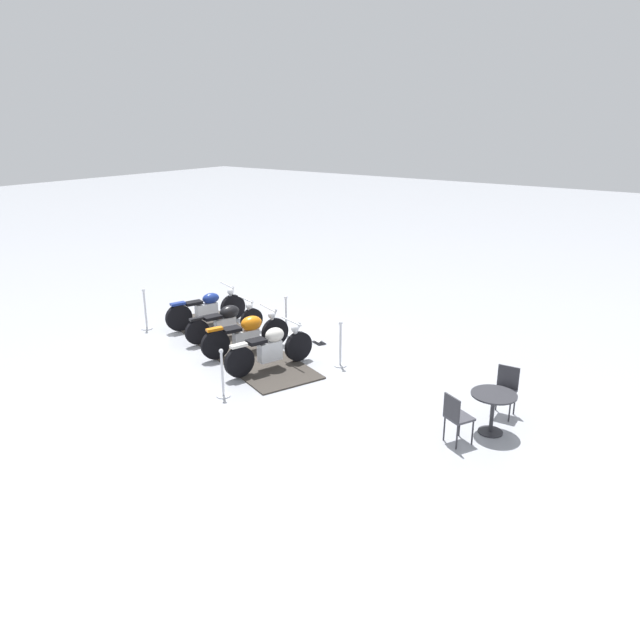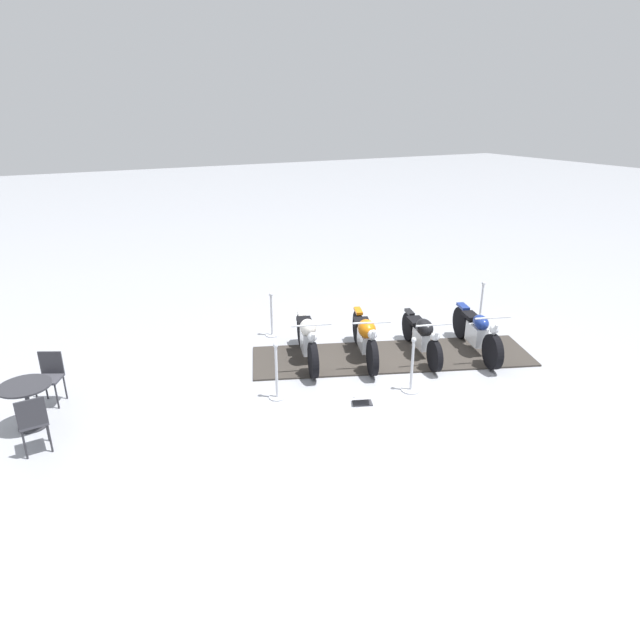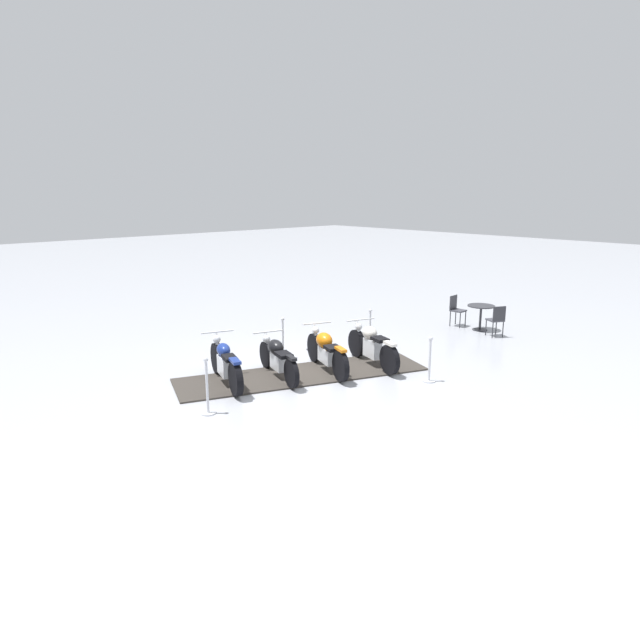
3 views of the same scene
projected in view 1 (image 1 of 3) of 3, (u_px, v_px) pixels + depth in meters
ground_plane at (236, 346)px, 14.96m from camera, size 80.00×80.00×0.00m
display_platform at (236, 345)px, 14.95m from camera, size 5.92×3.48×0.04m
motorcycle_cream at (271, 348)px, 13.41m from camera, size 0.94×2.16×1.01m
motorcycle_copper at (247, 333)px, 14.35m from camera, size 1.02×2.16×1.02m
motorcycle_black at (227, 320)px, 15.30m from camera, size 0.90×2.11×0.92m
motorcycle_navy at (207, 309)px, 16.22m from camera, size 0.99×2.20×1.03m
stanchion_right_mid at (286, 323)px, 15.60m from camera, size 0.35×0.35×1.06m
stanchion_left_rear at (146, 315)px, 16.03m from camera, size 0.29×0.29×1.11m
stanchion_left_front at (223, 380)px, 12.16m from camera, size 0.29×0.29×1.03m
stanchion_right_front at (340, 350)px, 13.65m from camera, size 0.29×0.29×1.07m
info_placard at (319, 341)px, 15.11m from camera, size 0.39×0.32×0.20m
cafe_table at (493, 403)px, 10.69m from camera, size 0.80×0.80×0.76m
cafe_chair_near_table at (456, 416)px, 10.34m from camera, size 0.54×0.54×0.91m
cafe_chair_across_table at (506, 388)px, 11.36m from camera, size 0.43×0.43×0.95m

